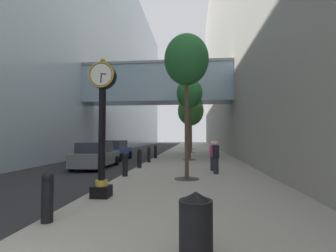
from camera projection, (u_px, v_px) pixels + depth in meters
ground_plane at (163, 154)px, 28.53m from camera, size 110.00×110.00×0.00m
sidewalk_right at (194, 152)px, 31.15m from camera, size 7.08×80.00×0.14m
building_block_left at (82, 45)px, 33.15m from camera, size 23.24×80.00×28.35m
building_block_right at (258, 21)px, 30.99m from camera, size 9.00×80.00×32.59m
street_clock at (102, 120)px, 7.83m from camera, size 0.84×0.55×4.39m
bollard_nearest at (47, 195)px, 5.51m from camera, size 0.27×0.27×1.13m
bollard_third at (125, 164)px, 11.78m from camera, size 0.27×0.27×1.13m
bollard_fourth at (139, 158)px, 14.92m from camera, size 0.27×0.27×1.13m
bollard_fifth at (149, 154)px, 18.05m from camera, size 0.27×0.27×1.13m
bollard_sixth at (155, 151)px, 21.19m from camera, size 0.27×0.27×1.13m
street_tree_near at (186, 61)px, 11.21m from camera, size 2.00×2.00×6.49m
street_tree_mid_near at (189, 94)px, 20.01m from camera, size 2.07×2.07×6.53m
street_tree_mid_far at (191, 111)px, 28.80m from camera, size 2.97×2.97×6.52m
street_tree_far at (191, 117)px, 37.60m from camera, size 1.99×1.99×5.90m
trash_bin at (196, 225)px, 3.80m from camera, size 0.53×0.53×1.05m
pedestrian_walking at (216, 156)px, 12.54m from camera, size 0.48×0.48×1.66m
pedestrian_by_clock at (213, 155)px, 13.74m from camera, size 0.48×0.48×1.61m
car_blue_near at (115, 150)px, 21.32m from camera, size 1.97×4.69×1.67m
car_grey_mid at (96, 156)px, 15.84m from camera, size 2.09×4.52×1.64m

